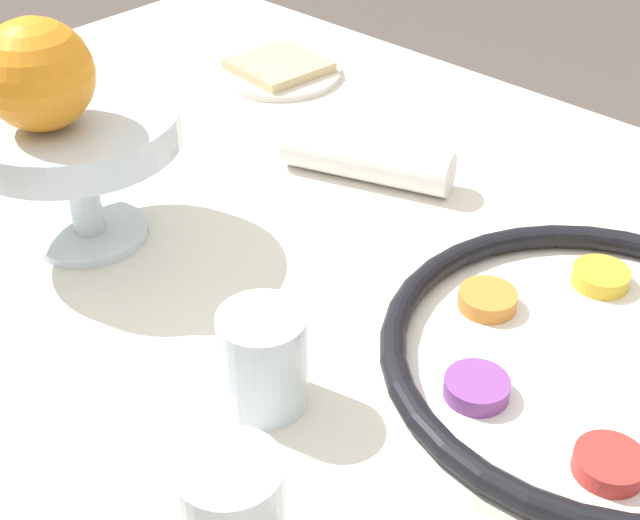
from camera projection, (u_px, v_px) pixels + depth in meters
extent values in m
cylinder|color=white|center=(601.00, 371.00, 0.66)|extent=(0.33, 0.33, 0.01)
torus|color=black|center=(605.00, 356.00, 0.65)|extent=(0.33, 0.33, 0.02)
cylinder|color=orange|center=(487.00, 300.00, 0.71)|extent=(0.05, 0.05, 0.01)
cylinder|color=#844299|center=(477.00, 388.00, 0.63)|extent=(0.05, 0.05, 0.01)
cylinder|color=red|center=(609.00, 464.00, 0.57)|extent=(0.05, 0.05, 0.01)
cylinder|color=gold|center=(601.00, 277.00, 0.74)|extent=(0.05, 0.05, 0.01)
cylinder|color=silver|center=(91.00, 233.00, 0.81)|extent=(0.10, 0.10, 0.01)
cylinder|color=silver|center=(83.00, 188.00, 0.79)|extent=(0.03, 0.03, 0.09)
cylinder|color=silver|center=(72.00, 128.00, 0.75)|extent=(0.19, 0.19, 0.03)
sphere|color=orange|center=(37.00, 75.00, 0.70)|extent=(0.09, 0.09, 0.09)
cylinder|color=silver|center=(279.00, 73.00, 1.10)|extent=(0.15, 0.15, 0.01)
cube|color=#D1B784|center=(279.00, 65.00, 1.09)|extent=(0.11, 0.11, 0.01)
cylinder|color=white|center=(367.00, 159.00, 0.89)|extent=(0.18, 0.10, 0.04)
cylinder|color=silver|center=(233.00, 511.00, 0.52)|extent=(0.06, 0.06, 0.08)
cylinder|color=silver|center=(263.00, 360.00, 0.62)|extent=(0.06, 0.06, 0.08)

